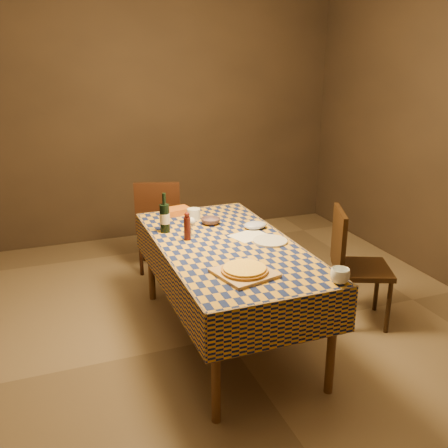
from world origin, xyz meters
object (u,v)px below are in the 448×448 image
at_px(dining_table, 226,253).
at_px(wine_bottle, 165,218).
at_px(chair_right, 352,260).
at_px(cutting_board, 244,273).
at_px(white_plate, 270,241).
at_px(bowl, 211,221).
at_px(chair_far, 159,221).
at_px(pizza, 244,269).

xyz_separation_m(dining_table, wine_bottle, (-0.35, 0.39, 0.19)).
relative_size(wine_bottle, chair_right, 0.33).
height_order(cutting_board, white_plate, cutting_board).
distance_m(bowl, chair_far, 1.01).
relative_size(dining_table, wine_bottle, 6.07).
bearing_deg(chair_far, dining_table, -83.27).
xyz_separation_m(bowl, white_plate, (0.27, -0.53, -0.02)).
bearing_deg(chair_right, cutting_board, -158.12).
bearing_deg(chair_far, bowl, -78.18).
distance_m(pizza, chair_right, 1.22).
height_order(cutting_board, chair_far, chair_far).
bearing_deg(bowl, wine_bottle, -172.33).
bearing_deg(pizza, cutting_board, 0.00).
height_order(bowl, chair_right, chair_right).
height_order(bowl, wine_bottle, wine_bottle).
bearing_deg(chair_far, white_plate, -72.42).
height_order(dining_table, chair_right, chair_right).
height_order(pizza, bowl, pizza).
bearing_deg(chair_right, wine_bottle, 160.41).
xyz_separation_m(wine_bottle, chair_far, (0.18, 1.01, -0.36)).
bearing_deg(cutting_board, chair_far, 92.33).
bearing_deg(chair_right, bowl, 151.30).
distance_m(dining_table, chair_far, 1.42).
bearing_deg(chair_right, dining_table, 174.80).
height_order(bowl, white_plate, bowl).
height_order(pizza, wine_bottle, wine_bottle).
bearing_deg(dining_table, chair_far, 96.73).
bearing_deg(white_plate, cutting_board, -130.85).
bearing_deg(white_plate, chair_right, -0.81).
distance_m(bowl, white_plate, 0.59).
relative_size(wine_bottle, chair_far, 0.33).
distance_m(pizza, white_plate, 0.60).
distance_m(pizza, chair_far, 1.96).
bearing_deg(wine_bottle, white_plate, -36.05).
distance_m(dining_table, cutting_board, 0.55).
xyz_separation_m(wine_bottle, white_plate, (0.65, -0.47, -0.11)).
height_order(chair_far, chair_right, same).
bearing_deg(chair_right, chair_far, 128.33).
height_order(wine_bottle, white_plate, wine_bottle).
distance_m(cutting_board, white_plate, 0.60).
bearing_deg(dining_table, cutting_board, -99.17).
xyz_separation_m(dining_table, white_plate, (0.30, -0.08, 0.08)).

